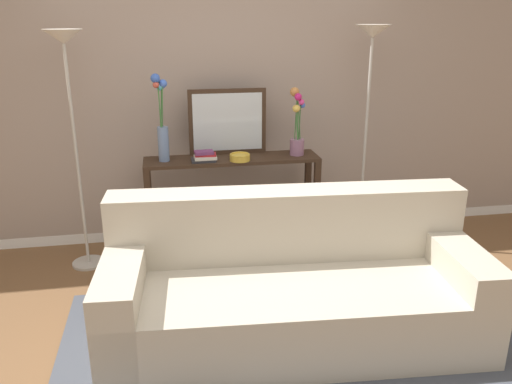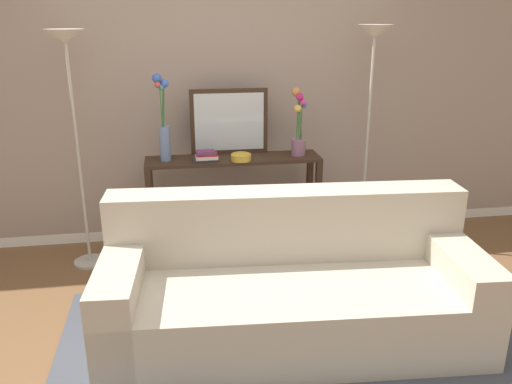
# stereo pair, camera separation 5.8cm
# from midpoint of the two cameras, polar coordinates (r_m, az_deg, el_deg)

# --- Properties ---
(ground_plane) EXTENTS (16.00, 16.00, 0.02)m
(ground_plane) POSITION_cam_midpoint_polar(r_m,az_deg,el_deg) (3.28, 0.35, -17.53)
(ground_plane) COLOR brown
(back_wall) EXTENTS (12.00, 0.15, 2.92)m
(back_wall) POSITION_cam_midpoint_polar(r_m,az_deg,el_deg) (4.56, -3.74, 12.84)
(back_wall) COLOR white
(back_wall) RESTS_ON ground
(area_rug) EXTENTS (2.87, 1.75, 0.01)m
(area_rug) POSITION_cam_midpoint_polar(r_m,az_deg,el_deg) (3.33, 4.84, -16.64)
(area_rug) COLOR #474C56
(area_rug) RESTS_ON ground
(couch) EXTENTS (2.34, 1.07, 0.88)m
(couch) POSITION_cam_midpoint_polar(r_m,az_deg,el_deg) (3.30, 4.37, -10.67)
(couch) COLOR #BCB29E
(couch) RESTS_ON ground
(console_table) EXTENTS (1.44, 0.33, 0.82)m
(console_table) POSITION_cam_midpoint_polar(r_m,az_deg,el_deg) (4.36, -2.07, 0.57)
(console_table) COLOR #382619
(console_table) RESTS_ON ground
(floor_lamp_left) EXTENTS (0.28, 0.28, 1.84)m
(floor_lamp_left) POSITION_cam_midpoint_polar(r_m,az_deg,el_deg) (4.11, -19.31, 11.01)
(floor_lamp_left) COLOR #B7B2A8
(floor_lamp_left) RESTS_ON ground
(floor_lamp_right) EXTENTS (0.28, 0.28, 1.86)m
(floor_lamp_right) POSITION_cam_midpoint_polar(r_m,az_deg,el_deg) (4.36, 12.96, 12.22)
(floor_lamp_right) COLOR #B7B2A8
(floor_lamp_right) RESTS_ON ground
(wall_mirror) EXTENTS (0.65, 0.02, 0.54)m
(wall_mirror) POSITION_cam_midpoint_polar(r_m,az_deg,el_deg) (4.35, -2.57, 7.70)
(wall_mirror) COLOR #382619
(wall_mirror) RESTS_ON console_table
(vase_tall_flowers) EXTENTS (0.12, 0.11, 0.69)m
(vase_tall_flowers) POSITION_cam_midpoint_polar(r_m,az_deg,el_deg) (4.19, -9.73, 7.42)
(vase_tall_flowers) COLOR #6B84AD
(vase_tall_flowers) RESTS_ON console_table
(vase_short_flowers) EXTENTS (0.12, 0.13, 0.56)m
(vase_short_flowers) POSITION_cam_midpoint_polar(r_m,az_deg,el_deg) (4.33, 5.07, 6.84)
(vase_short_flowers) COLOR gray
(vase_short_flowers) RESTS_ON console_table
(fruit_bowl) EXTENTS (0.16, 0.16, 0.06)m
(fruit_bowl) POSITION_cam_midpoint_polar(r_m,az_deg,el_deg) (4.20, -1.26, 3.86)
(fruit_bowl) COLOR gold
(fruit_bowl) RESTS_ON console_table
(book_stack) EXTENTS (0.20, 0.13, 0.09)m
(book_stack) POSITION_cam_midpoint_polar(r_m,az_deg,el_deg) (4.19, -5.13, 3.90)
(book_stack) COLOR #2D2D33
(book_stack) RESTS_ON console_table
(book_row_under_console) EXTENTS (0.31, 0.18, 0.12)m
(book_row_under_console) POSITION_cam_midpoint_polar(r_m,az_deg,el_deg) (4.52, -7.52, -5.85)
(book_row_under_console) COLOR #236033
(book_row_under_console) RESTS_ON ground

